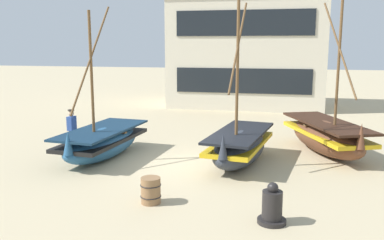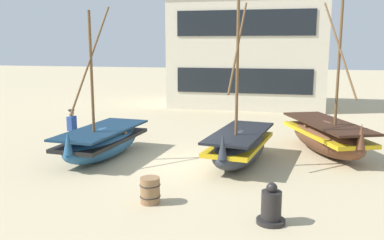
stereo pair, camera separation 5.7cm
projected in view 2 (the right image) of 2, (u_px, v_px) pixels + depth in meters
ground_plane at (186, 164)px, 14.49m from camera, size 120.00×120.00×0.00m
fishing_boat_near_left at (240, 146)px, 14.42m from camera, size 2.15×4.41×5.84m
fishing_boat_centre_large at (102, 141)px, 15.22m from camera, size 2.12×4.57×5.51m
fishing_boat_far_right at (326, 136)px, 15.82m from camera, size 3.30×5.08×5.79m
fisherman_by_hull at (72, 131)px, 15.97m from camera, size 0.26×0.37×1.68m
capstan_winch at (271, 207)px, 9.63m from camera, size 0.68×0.68×1.00m
wooden_barrel at (150, 190)px, 10.87m from camera, size 0.56×0.56×0.70m
harbor_building_main at (248, 52)px, 27.85m from camera, size 10.39×5.62×7.32m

